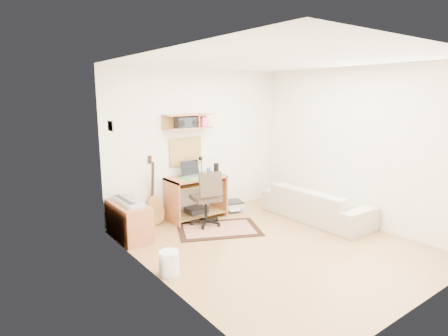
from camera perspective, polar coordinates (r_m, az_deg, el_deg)
floor at (r=5.50m, az=7.98°, el=-11.86°), size 3.60×4.00×0.01m
ceiling at (r=5.09m, az=8.80°, el=16.30°), size 3.60×4.00×0.01m
back_wall at (r=6.69m, az=-3.87°, el=3.94°), size 3.60×0.01×2.60m
left_wall at (r=4.09m, az=-9.87°, el=-0.84°), size 0.01×4.00×2.60m
right_wall at (r=6.53m, az=19.67°, el=3.14°), size 0.01×4.00×2.60m
wall_shelf at (r=6.38m, az=-5.55°, el=7.18°), size 0.90×0.25×0.26m
cork_board at (r=6.53m, az=-5.94°, el=2.58°), size 0.64×0.03×0.49m
wall_photo at (r=5.40m, az=-17.13°, el=6.23°), size 0.02×0.20×0.15m
desk at (r=6.51m, az=-4.36°, el=-4.60°), size 1.00×0.55×0.75m
laptop at (r=6.35m, az=-4.60°, el=-0.21°), size 0.40×0.40×0.28m
speaker at (r=6.57m, az=-1.20°, el=-0.11°), size 0.09×0.09×0.21m
desk_lamp at (r=6.61m, az=-3.50°, el=0.47°), size 0.11×0.11×0.33m
pencil_cup at (r=6.67m, az=-2.42°, el=-0.42°), size 0.07×0.07×0.10m
boombox at (r=6.36m, az=-5.91°, el=6.97°), size 0.37×0.17×0.19m
rug at (r=6.06m, az=-0.84°, el=-9.43°), size 1.55×1.33×0.02m
task_chair at (r=6.11m, az=-2.83°, el=-4.63°), size 0.56×0.56×0.95m
cabinet at (r=5.81m, az=-14.54°, el=-7.90°), size 0.40×0.90×0.55m
music_keyboard at (r=5.72m, az=-14.69°, el=-4.99°), size 0.23×0.72×0.06m
guitar at (r=6.22m, az=-10.76°, el=-3.48°), size 0.34×0.24×1.17m
waste_basket at (r=4.65m, az=-8.50°, el=-14.31°), size 0.28×0.28×0.29m
printer at (r=7.02m, az=1.11°, el=-5.85°), size 0.50×0.44×0.16m
sofa at (r=6.61m, az=14.13°, el=-4.58°), size 0.57×1.96×0.77m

